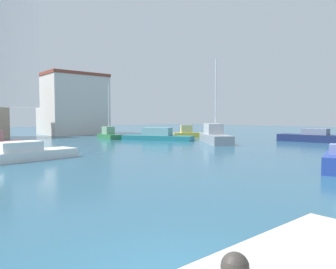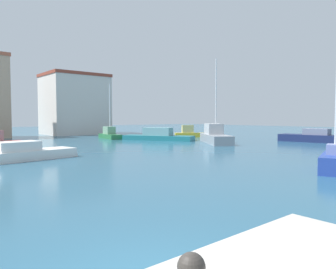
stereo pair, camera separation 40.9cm
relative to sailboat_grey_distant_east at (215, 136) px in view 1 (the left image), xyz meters
name	(u,v)px [view 1 (the left image)]	position (x,y,z in m)	size (l,w,h in m)	color
water	(151,148)	(-8.73, 0.33, -0.79)	(160.00, 160.00, 0.00)	#285670
sailboat_grey_distant_east	(215,136)	(0.00, 0.00, 0.00)	(6.09, 7.43, 9.29)	gray
motorboat_teal_far_left	(158,136)	(-2.03, 7.69, -0.24)	(6.47, 8.97, 1.59)	#1E707A
motorboat_yellow_inner_mooring	(188,133)	(5.30, 9.76, -0.16)	(4.16, 3.33, 1.76)	gold
motorboat_navy_outer_mooring	(312,137)	(9.96, -6.27, -0.22)	(3.55, 7.51, 1.57)	#19234C
sailboat_green_far_right	(109,134)	(-5.26, 14.17, -0.18)	(2.18, 4.86, 7.37)	#28703D
motorboat_white_near_pier	(22,154)	(-20.85, -1.40, -0.33)	(7.36, 3.11, 1.27)	white
harbor_office	(73,104)	(-3.99, 28.12, 4.29)	(9.76, 8.56, 10.15)	beige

